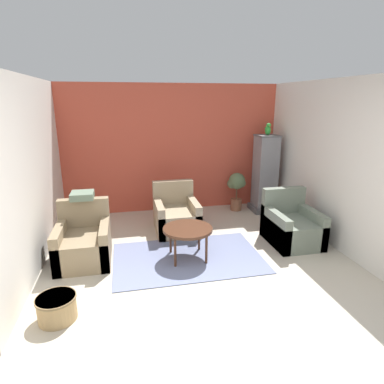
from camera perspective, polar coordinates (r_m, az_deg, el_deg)
name	(u,v)px	position (r m, az deg, el deg)	size (l,w,h in m)	color
ground_plane	(229,322)	(3.64, 6.65, -22.00)	(20.00, 20.00, 0.00)	beige
wall_back_accent	(173,149)	(6.59, -3.48, 7.68)	(4.46, 0.06, 2.55)	#C64C38
wall_left	(32,174)	(4.81, -26.61, 2.85)	(0.06, 3.72, 2.55)	silver
wall_right	(325,161)	(5.64, 22.55, 5.04)	(0.06, 3.72, 2.55)	silver
area_rug	(188,258)	(4.80, -0.74, -11.59)	(2.14, 1.38, 0.01)	slate
coffee_table	(188,231)	(4.62, -0.76, -6.88)	(0.71, 0.71, 0.48)	#472819
armchair_left	(84,243)	(4.89, -18.68, -8.56)	(0.73, 0.87, 0.83)	#8E7A5B
armchair_right	(291,227)	(5.44, 17.24, -5.89)	(0.73, 0.87, 0.83)	slate
armchair_middle	(176,216)	(5.66, -2.84, -4.29)	(0.73, 0.87, 0.83)	#9E896B
birdcage	(265,175)	(6.70, 12.85, 2.96)	(0.51, 0.51, 1.57)	#555559
parrot	(268,129)	(6.57, 13.34, 10.78)	(0.11, 0.20, 0.24)	green
potted_plant	(237,186)	(6.69, 7.93, 1.04)	(0.37, 0.34, 0.79)	brown
wicker_basket	(57,307)	(3.84, -22.90, -18.35)	(0.41, 0.41, 0.27)	tan
throw_pillow	(82,195)	(4.99, -18.92, -0.57)	(0.32, 0.32, 0.10)	slate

